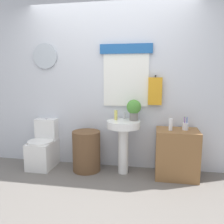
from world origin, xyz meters
name	(u,v)px	position (x,y,z in m)	size (l,w,h in m)	color
ground_plane	(93,201)	(0.00, 0.00, 0.00)	(8.00, 8.00, 0.00)	slate
back_wall	(111,84)	(0.00, 1.15, 1.30)	(4.40, 0.18, 2.60)	silver
toilet	(44,148)	(-1.04, 0.88, 0.29)	(0.38, 0.51, 0.76)	white
laundry_hamper	(86,151)	(-0.32, 0.85, 0.30)	(0.42, 0.42, 0.61)	brown
pedestal_sink	(123,135)	(0.24, 0.85, 0.58)	(0.48, 0.48, 0.79)	white
faucet	(125,116)	(0.24, 0.97, 0.84)	(0.03, 0.03, 0.10)	silver
wooden_cabinet	(177,154)	(1.00, 0.85, 0.34)	(0.58, 0.44, 0.68)	olive
soap_bottle	(116,115)	(0.12, 0.90, 0.86)	(0.05, 0.05, 0.14)	#DBD166
potted_plant	(134,108)	(0.38, 0.91, 0.96)	(0.21, 0.21, 0.30)	slate
lotion_bottle	(171,125)	(0.90, 0.81, 0.77)	(0.05, 0.05, 0.16)	white
toothbrush_cup	(185,126)	(1.10, 0.87, 0.74)	(0.08, 0.08, 0.19)	silver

